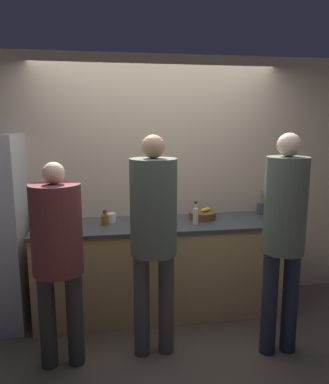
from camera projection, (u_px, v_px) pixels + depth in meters
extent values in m
plane|color=#4C4238|center=(167.00, 329.00, 3.52)|extent=(14.00, 14.00, 0.00)
cube|color=#C6B293|center=(156.00, 181.00, 4.00)|extent=(5.20, 0.06, 2.60)
cube|color=tan|center=(161.00, 268.00, 3.82)|extent=(2.44, 0.69, 0.90)
cube|color=#383D42|center=(161.00, 224.00, 3.73)|extent=(2.47, 0.72, 0.03)
cylinder|color=#38332D|center=(48.00, 320.00, 2.92)|extent=(0.13, 0.13, 0.78)
cylinder|color=#38332D|center=(75.00, 318.00, 2.96)|extent=(0.13, 0.13, 0.78)
cylinder|color=brown|center=(57.00, 229.00, 2.81)|extent=(0.38, 0.38, 0.69)
sphere|color=beige|center=(54.00, 173.00, 2.73)|extent=(0.16, 0.16, 0.16)
cylinder|color=#4C4742|center=(142.00, 305.00, 3.07)|extent=(0.13, 0.13, 0.88)
cylinder|color=#4C4742|center=(166.00, 303.00, 3.11)|extent=(0.13, 0.13, 0.88)
cylinder|color=#515B4C|center=(153.00, 207.00, 2.94)|extent=(0.37, 0.37, 0.77)
sphere|color=tan|center=(153.00, 147.00, 2.86)|extent=(0.18, 0.18, 0.18)
cylinder|color=#232838|center=(269.00, 303.00, 3.09)|extent=(0.13, 0.13, 0.88)
cylinder|color=#232838|center=(290.00, 302.00, 3.12)|extent=(0.13, 0.13, 0.88)
cylinder|color=#515B4C|center=(285.00, 205.00, 2.96)|extent=(0.33, 0.33, 0.77)
sphere|color=beige|center=(289.00, 145.00, 2.87)|extent=(0.18, 0.18, 0.18)
cylinder|color=brown|center=(202.00, 215.00, 3.87)|extent=(0.28, 0.28, 0.07)
ellipsoid|color=yellow|center=(206.00, 210.00, 3.86)|extent=(0.15, 0.12, 0.04)
cylinder|color=#3D424C|center=(262.00, 208.00, 4.06)|extent=(0.11, 0.11, 0.13)
cylinder|color=#99754C|center=(261.00, 200.00, 4.04)|extent=(0.01, 0.05, 0.22)
cylinder|color=#99754C|center=(263.00, 199.00, 4.04)|extent=(0.03, 0.04, 0.22)
cylinder|color=#99754C|center=(262.00, 200.00, 4.03)|extent=(0.05, 0.01, 0.22)
cylinder|color=silver|center=(196.00, 217.00, 3.63)|extent=(0.05, 0.05, 0.16)
cylinder|color=silver|center=(196.00, 206.00, 3.61)|extent=(0.02, 0.02, 0.05)
cylinder|color=black|center=(196.00, 203.00, 3.61)|extent=(0.03, 0.03, 0.02)
cylinder|color=brown|center=(105.00, 220.00, 3.61)|extent=(0.07, 0.07, 0.10)
cylinder|color=brown|center=(105.00, 213.00, 3.60)|extent=(0.03, 0.03, 0.03)
cylinder|color=black|center=(105.00, 211.00, 3.60)|extent=(0.04, 0.04, 0.01)
cylinder|color=white|center=(112.00, 218.00, 3.73)|extent=(0.09, 0.09, 0.09)
cylinder|color=#3D3D42|center=(48.00, 219.00, 3.68)|extent=(0.15, 0.15, 0.10)
sphere|color=#2D6B33|center=(47.00, 206.00, 3.66)|extent=(0.19, 0.19, 0.19)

